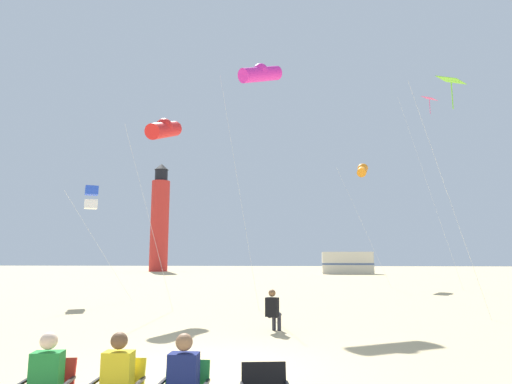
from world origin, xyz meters
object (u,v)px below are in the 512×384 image
at_px(kite_box_blue, 91,197).
at_px(rv_van_cream, 347,263).
at_px(spectator_yellow_chair, 115,383).
at_px(kite_tube_orange, 363,170).
at_px(lighthouse_distant, 160,220).
at_px(kite_flyer_standing, 273,309).
at_px(kite_diamond_lime, 451,88).
at_px(kite_tube_scarlet, 164,129).
at_px(spectator_red_chair, 43,383).
at_px(kite_diamond_rainbow, 429,107).
at_px(kite_tube_magenta, 261,74).

bearing_deg(kite_box_blue, rv_van_cream, 64.69).
bearing_deg(spectator_yellow_chair, kite_tube_orange, 72.37).
height_order(spectator_yellow_chair, lighthouse_distant, lighthouse_distant).
relative_size(kite_flyer_standing, kite_diamond_lime, 0.13).
distance_m(kite_tube_scarlet, rv_van_cream, 40.82).
distance_m(spectator_red_chair, kite_tube_orange, 30.45).
xyz_separation_m(spectator_yellow_chair, kite_diamond_lime, (8.38, 11.63, 8.06)).
bearing_deg(kite_flyer_standing, spectator_red_chair, 91.04).
distance_m(kite_tube_scarlet, lighthouse_distant, 48.84).
relative_size(kite_box_blue, kite_diamond_lime, 0.61).
height_order(kite_box_blue, lighthouse_distant, lighthouse_distant).
height_order(spectator_yellow_chair, kite_tube_orange, kite_tube_orange).
xyz_separation_m(kite_diamond_lime, kite_diamond_rainbow, (3.74, 14.09, 4.23)).
relative_size(spectator_red_chair, kite_box_blue, 0.21).
height_order(spectator_red_chair, kite_diamond_rainbow, kite_diamond_rainbow).
xyz_separation_m(kite_diamond_lime, rv_van_cream, (0.63, 39.65, -7.28)).
distance_m(kite_tube_scarlet, kite_diamond_lime, 12.12).
bearing_deg(rv_van_cream, kite_tube_orange, -91.59).
xyz_separation_m(spectator_red_chair, kite_flyer_standing, (2.30, 7.31, 0.00)).
xyz_separation_m(kite_tube_orange, kite_tube_magenta, (-6.94, -13.53, 2.09)).
bearing_deg(kite_tube_orange, kite_box_blue, -140.76).
distance_m(kite_tube_scarlet, kite_diamond_rainbow, 20.90).
distance_m(kite_box_blue, kite_diamond_rainbow, 23.97).
xyz_separation_m(spectator_yellow_chair, lighthouse_distant, (-18.54, 59.50, 7.22)).
bearing_deg(kite_flyer_standing, lighthouse_distant, -50.54).
relative_size(spectator_red_chair, spectator_yellow_chair, 1.00).
height_order(kite_diamond_rainbow, lighthouse_distant, lighthouse_distant).
xyz_separation_m(spectator_red_chair, kite_box_blue, (-7.18, 15.42, 4.41)).
distance_m(kite_diamond_rainbow, lighthouse_distant, 45.89).
distance_m(spectator_yellow_chair, rv_van_cream, 52.07).
relative_size(spectator_red_chair, rv_van_cream, 0.18).
bearing_deg(rv_van_cream, kite_tube_magenta, -100.86).
bearing_deg(kite_tube_magenta, kite_diamond_rainbow, 44.26).
bearing_deg(rv_van_cream, spectator_red_chair, -98.80).
distance_m(spectator_yellow_chair, kite_tube_magenta, 17.78).
bearing_deg(kite_flyer_standing, kite_diamond_rainbow, -101.38).
relative_size(spectator_yellow_chair, kite_flyer_standing, 1.00).
bearing_deg(kite_flyer_standing, kite_tube_magenta, -64.53).
distance_m(kite_tube_orange, lighthouse_distant, 40.88).
bearing_deg(lighthouse_distant, kite_diamond_rainbow, -47.77).
relative_size(kite_tube_orange, rv_van_cream, 1.46).
distance_m(kite_tube_orange, kite_box_blue, 20.41).
bearing_deg(lighthouse_distant, kite_box_blue, -76.57).
distance_m(kite_flyer_standing, kite_diamond_rainbow, 24.62).
relative_size(kite_diamond_lime, lighthouse_distant, 0.55).
bearing_deg(kite_tube_orange, kite_flyer_standing, -106.21).
relative_size(spectator_red_chair, kite_tube_orange, 0.12).
relative_size(kite_tube_magenta, rv_van_cream, 1.78).
relative_size(spectator_yellow_chair, kite_tube_scarlet, 0.14).
xyz_separation_m(spectator_yellow_chair, kite_box_blue, (-8.00, 15.34, 4.41)).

